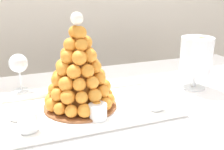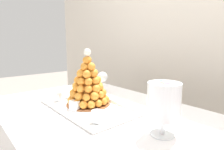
{
  "view_description": "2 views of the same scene",
  "coord_description": "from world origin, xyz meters",
  "px_view_note": "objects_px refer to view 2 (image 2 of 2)",
  "views": [
    {
      "loc": [
        -0.42,
        -0.87,
        1.15
      ],
      "look_at": [
        -0.09,
        -0.0,
        0.84
      ],
      "focal_mm": 43.31,
      "sensor_mm": 36.0,
      "label": 1
    },
    {
      "loc": [
        0.71,
        -0.61,
        1.1
      ],
      "look_at": [
        -0.04,
        0.03,
        0.93
      ],
      "focal_mm": 30.53,
      "sensor_mm": 36.0,
      "label": 2
    }
  ],
  "objects_px": {
    "dessert_cup_left": "(58,96)",
    "macaron_goblet": "(164,102)",
    "wine_glass": "(102,77)",
    "serving_tray": "(87,107)",
    "dessert_cup_mid_left": "(74,106)",
    "dessert_cup_centre": "(97,117)",
    "creme_brulee_ramekin": "(71,95)",
    "croquembouche": "(88,83)"
  },
  "relations": [
    {
      "from": "croquembouche",
      "to": "dessert_cup_centre",
      "type": "xyz_separation_m",
      "value": [
        0.24,
        -0.11,
        -0.1
      ]
    },
    {
      "from": "croquembouche",
      "to": "dessert_cup_centre",
      "type": "height_order",
      "value": "croquembouche"
    },
    {
      "from": "serving_tray",
      "to": "dessert_cup_left",
      "type": "bearing_deg",
      "value": -160.14
    },
    {
      "from": "wine_glass",
      "to": "croquembouche",
      "type": "bearing_deg",
      "value": -53.25
    },
    {
      "from": "dessert_cup_mid_left",
      "to": "dessert_cup_centre",
      "type": "distance_m",
      "value": 0.21
    },
    {
      "from": "dessert_cup_mid_left",
      "to": "dessert_cup_centre",
      "type": "bearing_deg",
      "value": 0.16
    },
    {
      "from": "serving_tray",
      "to": "macaron_goblet",
      "type": "bearing_deg",
      "value": 6.84
    },
    {
      "from": "macaron_goblet",
      "to": "croquembouche",
      "type": "bearing_deg",
      "value": -176.8
    },
    {
      "from": "croquembouche",
      "to": "dessert_cup_left",
      "type": "distance_m",
      "value": 0.24
    },
    {
      "from": "creme_brulee_ramekin",
      "to": "wine_glass",
      "type": "distance_m",
      "value": 0.27
    },
    {
      "from": "croquembouche",
      "to": "creme_brulee_ramekin",
      "type": "xyz_separation_m",
      "value": [
        -0.2,
        -0.0,
        -0.11
      ]
    },
    {
      "from": "dessert_cup_centre",
      "to": "creme_brulee_ramekin",
      "type": "bearing_deg",
      "value": 166.52
    },
    {
      "from": "macaron_goblet",
      "to": "serving_tray",
      "type": "bearing_deg",
      "value": -173.16
    },
    {
      "from": "serving_tray",
      "to": "macaron_goblet",
      "type": "distance_m",
      "value": 0.5
    },
    {
      "from": "dessert_cup_mid_left",
      "to": "dessert_cup_left",
      "type": "bearing_deg",
      "value": 179.0
    },
    {
      "from": "croquembouche",
      "to": "dessert_cup_mid_left",
      "type": "height_order",
      "value": "croquembouche"
    },
    {
      "from": "dessert_cup_left",
      "to": "macaron_goblet",
      "type": "xyz_separation_m",
      "value": [
        0.69,
        0.14,
        0.11
      ]
    },
    {
      "from": "serving_tray",
      "to": "dessert_cup_centre",
      "type": "distance_m",
      "value": 0.23
    },
    {
      "from": "dessert_cup_centre",
      "to": "creme_brulee_ramekin",
      "type": "distance_m",
      "value": 0.46
    },
    {
      "from": "serving_tray",
      "to": "dessert_cup_left",
      "type": "relative_size",
      "value": 10.14
    },
    {
      "from": "dessert_cup_mid_left",
      "to": "creme_brulee_ramekin",
      "type": "xyz_separation_m",
      "value": [
        -0.23,
        0.11,
        -0.01
      ]
    },
    {
      "from": "croquembouche",
      "to": "dessert_cup_mid_left",
      "type": "xyz_separation_m",
      "value": [
        0.03,
        -0.11,
        -0.1
      ]
    },
    {
      "from": "serving_tray",
      "to": "macaron_goblet",
      "type": "height_order",
      "value": "macaron_goblet"
    },
    {
      "from": "dessert_cup_left",
      "to": "macaron_goblet",
      "type": "bearing_deg",
      "value": 11.03
    },
    {
      "from": "dessert_cup_centre",
      "to": "creme_brulee_ramekin",
      "type": "xyz_separation_m",
      "value": [
        -0.44,
        0.11,
        -0.01
      ]
    },
    {
      "from": "croquembouche",
      "to": "dessert_cup_centre",
      "type": "relative_size",
      "value": 5.99
    },
    {
      "from": "dessert_cup_centre",
      "to": "wine_glass",
      "type": "bearing_deg",
      "value": 139.93
    },
    {
      "from": "creme_brulee_ramekin",
      "to": "macaron_goblet",
      "type": "xyz_separation_m",
      "value": [
        0.71,
        0.03,
        0.12
      ]
    },
    {
      "from": "croquembouche",
      "to": "macaron_goblet",
      "type": "distance_m",
      "value": 0.51
    },
    {
      "from": "serving_tray",
      "to": "dessert_cup_mid_left",
      "type": "distance_m",
      "value": 0.09
    },
    {
      "from": "croquembouche",
      "to": "creme_brulee_ramekin",
      "type": "relative_size",
      "value": 3.95
    },
    {
      "from": "dessert_cup_left",
      "to": "wine_glass",
      "type": "xyz_separation_m",
      "value": [
        -0.0,
        0.36,
        0.08
      ]
    },
    {
      "from": "dessert_cup_centre",
      "to": "croquembouche",
      "type": "bearing_deg",
      "value": 155.64
    },
    {
      "from": "dessert_cup_left",
      "to": "wine_glass",
      "type": "distance_m",
      "value": 0.37
    },
    {
      "from": "dessert_cup_mid_left",
      "to": "dessert_cup_centre",
      "type": "relative_size",
      "value": 1.07
    },
    {
      "from": "dessert_cup_centre",
      "to": "wine_glass",
      "type": "height_order",
      "value": "wine_glass"
    },
    {
      "from": "dessert_cup_mid_left",
      "to": "creme_brulee_ramekin",
      "type": "distance_m",
      "value": 0.26
    },
    {
      "from": "serving_tray",
      "to": "dessert_cup_left",
      "type": "distance_m",
      "value": 0.23
    },
    {
      "from": "dessert_cup_mid_left",
      "to": "wine_glass",
      "type": "relative_size",
      "value": 0.38
    },
    {
      "from": "wine_glass",
      "to": "dessert_cup_mid_left",
      "type": "bearing_deg",
      "value": -58.72
    },
    {
      "from": "croquembouche",
      "to": "dessert_cup_mid_left",
      "type": "bearing_deg",
      "value": -73.92
    },
    {
      "from": "croquembouche",
      "to": "dessert_cup_left",
      "type": "xyz_separation_m",
      "value": [
        -0.19,
        -0.11,
        -0.1
      ]
    }
  ]
}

